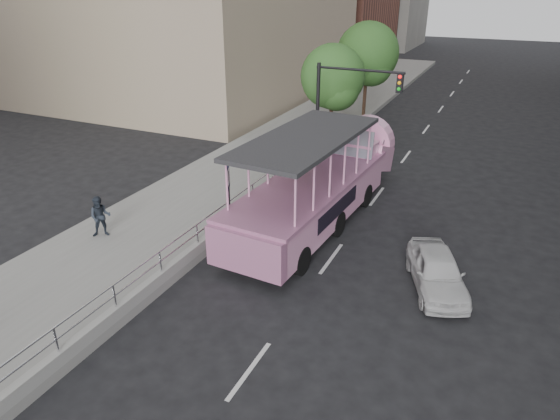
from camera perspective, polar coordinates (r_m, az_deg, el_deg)
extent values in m
plane|color=black|center=(14.71, -3.26, -11.90)|extent=(160.00, 160.00, 0.00)
cube|color=gray|center=(24.87, -4.15, 4.50)|extent=(5.50, 80.00, 0.30)
cube|color=gray|center=(17.29, -9.34, -4.23)|extent=(0.24, 30.00, 0.36)
cylinder|color=silver|center=(13.37, -24.24, -13.36)|extent=(0.07, 0.07, 0.70)
cylinder|color=silver|center=(14.42, -18.41, -9.28)|extent=(0.07, 0.07, 0.70)
cylinder|color=silver|center=(15.66, -13.54, -5.72)|extent=(0.07, 0.07, 0.70)
cylinder|color=silver|center=(17.04, -9.47, -2.68)|extent=(0.07, 0.07, 0.70)
cylinder|color=silver|center=(18.53, -6.05, -0.10)|extent=(0.07, 0.07, 0.70)
cylinder|color=silver|center=(20.12, -3.15, 2.09)|extent=(0.07, 0.07, 0.70)
cylinder|color=silver|center=(21.77, -0.68, 3.95)|extent=(0.07, 0.07, 0.70)
cylinder|color=silver|center=(23.47, 1.44, 5.53)|extent=(0.07, 0.07, 0.70)
cylinder|color=silver|center=(25.22, 3.29, 6.89)|extent=(0.07, 0.07, 0.70)
cylinder|color=silver|center=(17.04, -9.47, -2.68)|extent=(0.06, 22.00, 0.06)
cylinder|color=silver|center=(16.89, -9.54, -1.68)|extent=(0.06, 22.00, 0.06)
cylinder|color=black|center=(17.36, -4.86, -3.80)|extent=(0.44, 1.00, 0.98)
cylinder|color=black|center=(16.31, 2.24, -5.76)|extent=(0.44, 1.00, 0.98)
cylinder|color=black|center=(19.68, -0.01, -0.06)|extent=(0.44, 1.00, 0.98)
cylinder|color=black|center=(18.76, 6.43, -1.55)|extent=(0.44, 1.00, 0.98)
cylinder|color=black|center=(22.18, 3.78, 2.86)|extent=(0.44, 1.00, 0.98)
cylinder|color=black|center=(21.37, 9.60, 1.67)|extent=(0.44, 1.00, 0.98)
cube|color=pink|center=(19.11, 3.46, 1.15)|extent=(3.28, 9.08, 1.36)
cube|color=pink|center=(23.54, 9.01, 6.26)|extent=(2.81, 2.48, 1.70)
cylinder|color=pink|center=(24.28, 9.83, 7.59)|extent=(2.60, 0.92, 2.56)
cube|color=#97587D|center=(15.48, -3.98, -4.92)|extent=(2.74, 0.55, 1.36)
cube|color=#97587D|center=(18.82, 3.52, 3.23)|extent=(3.44, 9.42, 0.13)
cube|color=black|center=(17.85, 3.06, 8.24)|extent=(3.34, 7.36, 0.15)
cube|color=#949EAE|center=(21.49, 7.41, 7.74)|extent=(2.51, 0.38, 1.14)
cube|color=pink|center=(22.02, 7.85, 7.25)|extent=(2.46, 1.24, 0.54)
imported|color=silver|center=(16.25, 17.51, -6.66)|extent=(2.66, 3.85, 1.22)
imported|color=#242B35|center=(18.99, -19.83, -0.71)|extent=(0.94, 0.91, 1.53)
cylinder|color=black|center=(18.19, -5.81, 0.53)|extent=(0.09, 0.09, 2.67)
cube|color=#0B144F|center=(17.76, -5.97, 3.82)|extent=(0.27, 0.62, 0.96)
cube|color=silver|center=(17.74, -5.88, 3.81)|extent=(0.17, 0.40, 0.59)
cylinder|color=black|center=(25.15, 4.28, 10.59)|extent=(0.18, 0.18, 5.20)
cylinder|color=black|center=(24.04, 9.09, 15.53)|extent=(4.20, 0.12, 0.12)
cube|color=black|center=(23.67, 13.54, 13.91)|extent=(0.28, 0.22, 0.85)
sphere|color=red|center=(23.49, 13.55, 14.58)|extent=(0.16, 0.16, 0.16)
cylinder|color=#3D261C|center=(28.77, 5.83, 10.19)|extent=(0.22, 0.22, 3.08)
sphere|color=#275321|center=(28.25, 6.05, 14.93)|extent=(3.52, 3.52, 3.52)
sphere|color=#275321|center=(27.95, 6.58, 13.65)|extent=(2.42, 2.42, 2.42)
cylinder|color=#3D261C|center=(34.25, 9.65, 12.69)|extent=(0.22, 0.22, 3.47)
sphere|color=#275321|center=(33.79, 9.99, 17.21)|extent=(3.97, 3.97, 3.97)
sphere|color=#275321|center=(33.48, 10.44, 16.03)|extent=(2.73, 2.73, 2.73)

